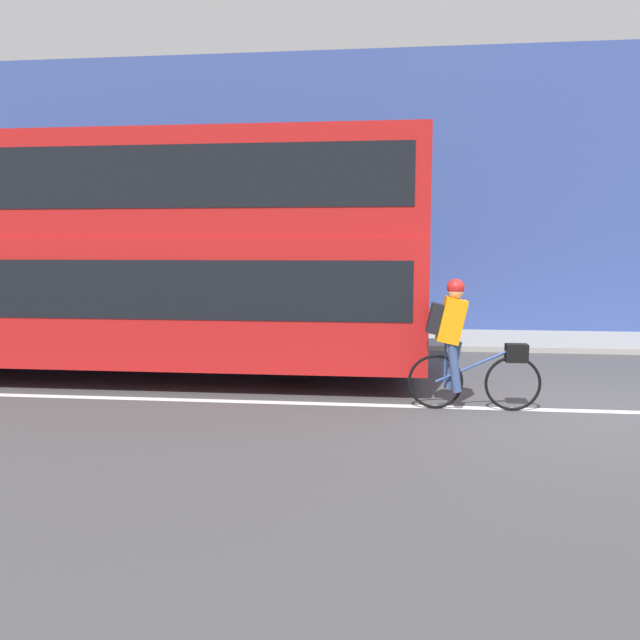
# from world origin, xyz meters

# --- Properties ---
(ground_plane) EXTENTS (80.00, 80.00, 0.00)m
(ground_plane) POSITION_xyz_m (0.00, 0.00, 0.00)
(ground_plane) COLOR #424244
(road_center_line) EXTENTS (50.00, 0.14, 0.01)m
(road_center_line) POSITION_xyz_m (0.00, 0.04, 0.00)
(road_center_line) COLOR silver
(road_center_line) RESTS_ON ground_plane
(sidewalk_curb) EXTENTS (60.00, 2.48, 0.10)m
(sidewalk_curb) POSITION_xyz_m (0.00, 5.47, 0.05)
(sidewalk_curb) COLOR gray
(sidewalk_curb) RESTS_ON ground_plane
(building_facade) EXTENTS (60.00, 0.30, 6.32)m
(building_facade) POSITION_xyz_m (0.00, 6.86, 3.16)
(building_facade) COLOR #33478C
(building_facade) RESTS_ON ground_plane
(bus) EXTENTS (10.17, 2.57, 3.54)m
(bus) POSITION_xyz_m (-6.90, 1.52, 1.98)
(bus) COLOR black
(bus) RESTS_ON ground_plane
(cyclist_on_bike) EXTENTS (1.60, 0.32, 1.61)m
(cyclist_on_bike) POSITION_xyz_m (-1.45, -0.03, 0.87)
(cyclist_on_bike) COLOR black
(cyclist_on_bike) RESTS_ON ground_plane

